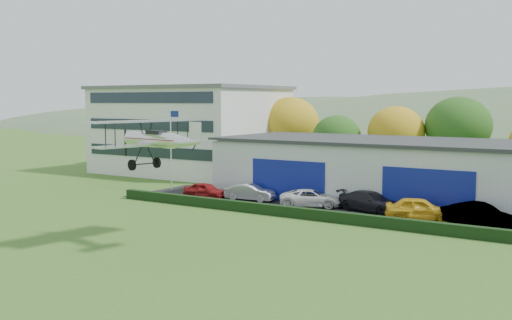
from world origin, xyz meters
The scene contains 14 objects.
ground centered at (0.00, 0.00, 0.00)m, with size 300.00×300.00×0.00m, color #35621F.
apron centered at (3.00, 21.00, 0.03)m, with size 48.00×9.00×0.05m, color black.
hedge centered at (3.00, 16.20, 0.40)m, with size 46.00×0.60×0.80m, color black.
hangar centered at (5.00, 27.98, 2.66)m, with size 40.60×12.60×5.30m.
office_block centered at (-28.00, 35.00, 5.21)m, with size 20.60×15.60×10.40m.
flagpole centered at (-19.88, 22.00, 4.78)m, with size 1.05×0.10×8.00m.
tree_belt centered at (0.85, 40.62, 5.61)m, with size 75.70×13.22×10.12m.
car_0 centered at (-14.07, 19.70, 0.74)m, with size 1.64×4.07×1.39m, color maroon.
car_1 centered at (-9.98, 20.67, 0.77)m, with size 1.53×4.40×1.45m, color silver.
car_2 centered at (-4.11, 20.83, 0.76)m, with size 2.35×5.10×1.42m, color silver.
car_3 centered at (0.78, 21.35, 0.84)m, with size 2.20×5.42×1.57m, color black.
car_4 centered at (5.10, 20.01, 0.88)m, with size 1.97×4.89×1.67m, color gold.
car_5 centered at (9.30, 19.60, 0.89)m, with size 1.77×5.09×1.68m, color gray.
biplane centered at (-5.87, 4.32, 6.43)m, with size 7.06×8.07×3.00m.
Camera 1 is at (18.68, -23.03, 8.65)m, focal length 42.93 mm.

